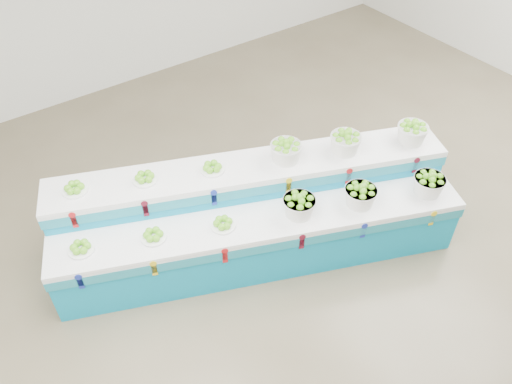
# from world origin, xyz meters

# --- Properties ---
(ground) EXTENTS (10.00, 10.00, 0.00)m
(ground) POSITION_xyz_m (0.00, 0.00, 0.00)
(ground) COLOR brown
(ground) RESTS_ON ground
(display_stand) EXTENTS (4.51, 2.71, 1.02)m
(display_stand) POSITION_xyz_m (-0.86, 0.71, 0.51)
(display_stand) COLOR #0C8CB9
(display_stand) RESTS_ON ground
(plate_lower_left) EXTENTS (0.34, 0.34, 0.10)m
(plate_lower_left) POSITION_xyz_m (-2.66, 1.15, 0.77)
(plate_lower_left) COLOR white
(plate_lower_left) RESTS_ON display_stand
(plate_lower_mid) EXTENTS (0.34, 0.34, 0.10)m
(plate_lower_mid) POSITION_xyz_m (-2.01, 0.88, 0.77)
(plate_lower_mid) COLOR white
(plate_lower_mid) RESTS_ON display_stand
(plate_lower_right) EXTENTS (0.34, 0.34, 0.10)m
(plate_lower_right) POSITION_xyz_m (-1.35, 0.61, 0.77)
(plate_lower_right) COLOR white
(plate_lower_right) RESTS_ON display_stand
(basket_lower_left) EXTENTS (0.45, 0.45, 0.25)m
(basket_lower_left) POSITION_xyz_m (-0.60, 0.31, 0.85)
(basket_lower_left) COLOR silver
(basket_lower_left) RESTS_ON display_stand
(basket_lower_mid) EXTENTS (0.45, 0.45, 0.25)m
(basket_lower_mid) POSITION_xyz_m (0.03, 0.05, 0.85)
(basket_lower_mid) COLOR silver
(basket_lower_mid) RESTS_ON display_stand
(basket_lower_right) EXTENTS (0.45, 0.45, 0.25)m
(basket_lower_right) POSITION_xyz_m (0.76, -0.25, 0.85)
(basket_lower_right) COLOR silver
(basket_lower_right) RESTS_ON display_stand
(plate_upper_left) EXTENTS (0.34, 0.34, 0.10)m
(plate_upper_left) POSITION_xyz_m (-2.46, 1.65, 1.07)
(plate_upper_left) COLOR white
(plate_upper_left) RESTS_ON display_stand
(plate_upper_mid) EXTENTS (0.34, 0.34, 0.10)m
(plate_upper_mid) POSITION_xyz_m (-1.80, 1.39, 1.07)
(plate_upper_mid) COLOR white
(plate_upper_mid) RESTS_ON display_stand
(plate_upper_right) EXTENTS (0.34, 0.34, 0.10)m
(plate_upper_right) POSITION_xyz_m (-1.14, 1.12, 1.07)
(plate_upper_right) COLOR white
(plate_upper_right) RESTS_ON display_stand
(basket_upper_left) EXTENTS (0.45, 0.45, 0.25)m
(basket_upper_left) POSITION_xyz_m (-0.39, 0.81, 1.15)
(basket_upper_left) COLOR silver
(basket_upper_left) RESTS_ON display_stand
(basket_upper_mid) EXTENTS (0.45, 0.45, 0.25)m
(basket_upper_mid) POSITION_xyz_m (0.23, 0.56, 1.15)
(basket_upper_mid) COLOR silver
(basket_upper_mid) RESTS_ON display_stand
(basket_upper_right) EXTENTS (0.45, 0.45, 0.25)m
(basket_upper_right) POSITION_xyz_m (0.97, 0.26, 1.15)
(basket_upper_right) COLOR silver
(basket_upper_right) RESTS_ON display_stand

